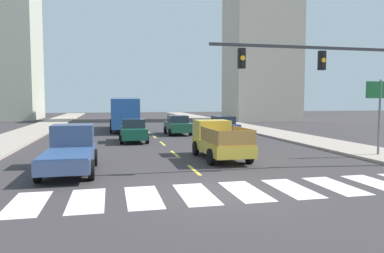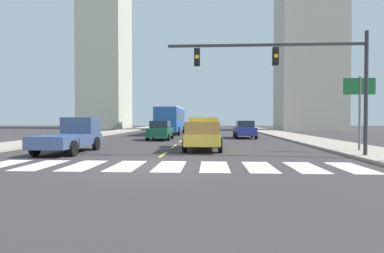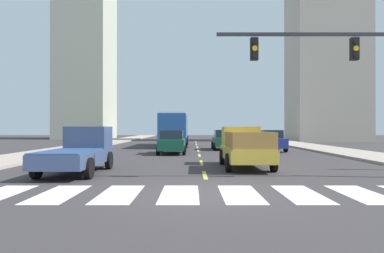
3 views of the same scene
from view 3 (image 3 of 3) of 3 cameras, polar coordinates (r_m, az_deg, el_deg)
The scene contains 25 objects.
ground_plane at distance 10.18m, azimuth 3.04°, elevation -10.99°, with size 160.00×160.00×0.00m, color #363233.
sidewalk_right at distance 30.35m, azimuth 22.57°, elevation -3.65°, with size 3.76×110.00×0.15m, color #A59486.
sidewalk_left at distance 29.97m, azimuth -20.57°, elevation -3.70°, with size 3.76×110.00×0.15m, color #A59486.
crosswalk_stripe_2 at distance 10.87m, azimuth -20.89°, elevation -10.27°, with size 1.09×2.87×0.01m, color silver.
crosswalk_stripe_3 at distance 10.38m, azimuth -11.74°, elevation -10.75°, with size 1.09×2.87×0.01m, color silver.
crosswalk_stripe_4 at distance 10.17m, azimuth -1.94°, elevation -10.97°, with size 1.09×2.87×0.01m, color silver.
crosswalk_stripe_5 at distance 10.26m, azimuth 7.97°, elevation -10.88°, with size 1.09×2.87×0.01m, color silver.
crosswalk_stripe_6 at distance 10.64m, azimuth 17.44°, elevation -10.49°, with size 1.09×2.87×0.01m, color silver.
crosswalk_stripe_7 at distance 11.27m, azimuth 26.03°, elevation -9.89°, with size 1.09×2.87×0.01m, color silver.
lane_dash_0 at distance 14.13m, azimuth 2.19°, elevation -7.94°, with size 0.16×2.40×0.01m, color #DDC944.
lane_dash_1 at distance 19.09m, azimuth 1.64°, elevation -5.92°, with size 0.16×2.40×0.01m, color #DDC944.
lane_dash_2 at distance 24.07m, azimuth 1.32°, elevation -4.74°, with size 0.16×2.40×0.01m, color #DDC944.
lane_dash_3 at distance 29.06m, azimuth 1.11°, elevation -3.96°, with size 0.16×2.40×0.01m, color #DDC944.
lane_dash_4 at distance 34.05m, azimuth 0.96°, elevation -3.41°, with size 0.16×2.40×0.01m, color #DDC944.
lane_dash_5 at distance 39.04m, azimuth 0.85°, elevation -3.00°, with size 0.16×2.40×0.01m, color #DDC944.
lane_dash_6 at distance 44.03m, azimuth 0.76°, elevation -2.68°, with size 0.16×2.40×0.01m, color #DDC944.
lane_dash_7 at distance 49.03m, azimuth 0.69°, elevation -2.43°, with size 0.16×2.40×0.01m, color #DDC944.
pickup_stakebed at distance 17.21m, azimuth 8.61°, elevation -3.43°, with size 2.18×5.20×1.96m.
pickup_dark at distance 15.76m, azimuth -17.72°, elevation -3.77°, with size 2.18×5.20×1.96m.
city_bus at distance 35.84m, azimuth -2.77°, elevation -0.13°, with size 2.72×10.80×3.32m.
sedan_near_right at distance 25.51m, azimuth -3.19°, elevation -2.56°, with size 2.02×4.40×1.72m.
sedan_mid at distance 30.53m, azimuth 5.33°, elevation -2.17°, with size 2.02×4.40×1.72m.
sedan_near_left at distance 29.09m, azimuth 12.79°, elevation -2.26°, with size 2.02×4.40×1.72m.
tower_tall_centre at distance 55.53m, azimuth 21.22°, elevation 13.04°, with size 10.10×7.96×29.25m, color #B1A696.
block_mid_left at distance 64.96m, azimuth -16.85°, elevation 10.65°, with size 8.53×10.41×28.26m, color #AAAA96.
Camera 3 is at (-0.51, -9.99, 1.90)m, focal length 32.56 mm.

